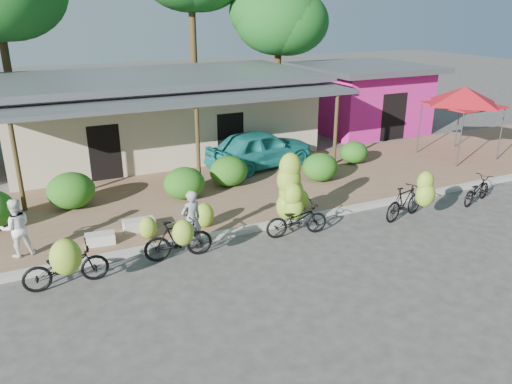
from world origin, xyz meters
TOP-DOWN VIEW (x-y plane):
  - ground at (0.00, 0.00)m, footprint 100.00×100.00m
  - sidewalk at (0.00, 5.00)m, footprint 60.00×6.00m
  - curb at (0.00, 2.00)m, footprint 60.00×0.25m
  - shop_main at (0.00, 10.93)m, footprint 13.00×8.50m
  - shop_pink at (10.50, 10.99)m, footprint 6.00×6.00m
  - tree_near_right at (7.31, 14.61)m, footprint 4.83×4.68m
  - hedge_1 at (-4.25, 5.72)m, footprint 1.43×1.29m
  - hedge_2 at (-0.89, 4.98)m, footprint 1.33×1.19m
  - hedge_3 at (0.88, 5.53)m, footprint 1.33×1.19m
  - hedge_4 at (3.99, 4.60)m, footprint 1.28×1.15m
  - hedge_5 at (6.34, 5.84)m, footprint 1.12×1.01m
  - red_canopy at (10.79, 4.84)m, footprint 3.50×3.50m
  - bike_far_left at (-4.89, 1.02)m, footprint 1.86×1.26m
  - bike_left at (-2.23, 1.24)m, footprint 1.76×1.18m
  - bike_center at (1.13, 1.53)m, footprint 1.84×1.26m
  - bike_right at (4.61, 0.72)m, footprint 1.77×1.32m
  - bike_far_right at (7.53, 0.87)m, footprint 1.74×1.05m
  - loose_banana_a at (-2.69, 2.57)m, footprint 0.48×0.41m
  - loose_banana_b at (-1.08, 2.62)m, footprint 0.56×0.48m
  - loose_banana_c at (2.02, 2.57)m, footprint 0.50×0.42m
  - sack_near at (-2.79, 3.20)m, footprint 0.86×0.42m
  - sack_far at (-3.91, 2.77)m, footprint 0.79×0.47m
  - vendor at (-1.75, 1.70)m, footprint 0.67×0.53m
  - bystander at (-5.81, 2.97)m, footprint 0.78×0.64m
  - teal_van at (2.79, 7.00)m, footprint 4.56×2.56m

SIDE VIEW (x-z plane):
  - ground at x=0.00m, z-range 0.00..0.00m
  - sidewalk at x=0.00m, z-range 0.00..0.12m
  - curb at x=0.00m, z-range 0.00..0.15m
  - sack_far at x=-3.91m, z-range 0.12..0.40m
  - sack_near at x=-2.79m, z-range 0.12..0.42m
  - loose_banana_a at x=-2.69m, z-range 0.12..0.72m
  - loose_banana_c at x=2.02m, z-range 0.12..0.74m
  - bike_far_right at x=7.53m, z-range 0.00..0.86m
  - loose_banana_b at x=-1.08m, z-range 0.12..0.82m
  - hedge_5 at x=6.34m, z-range 0.12..0.99m
  - bike_left at x=-2.23m, z-range -0.07..1.24m
  - bike_far_left at x=-4.89m, z-range -0.12..1.32m
  - hedge_4 at x=3.99m, z-range 0.12..1.12m
  - hedge_2 at x=-0.89m, z-range 0.12..1.15m
  - hedge_3 at x=0.88m, z-range 0.12..1.16m
  - bike_right at x=4.61m, z-range -0.13..1.49m
  - hedge_1 at x=-4.25m, z-range 0.12..1.24m
  - vendor at x=-1.75m, z-range 0.00..1.61m
  - teal_van at x=2.79m, z-range 0.12..1.59m
  - bystander at x=-5.81m, z-range 0.12..1.61m
  - bike_center at x=1.13m, z-range -0.21..2.01m
  - shop_pink at x=10.50m, z-range 0.05..3.30m
  - shop_main at x=0.00m, z-range 0.05..3.40m
  - red_canopy at x=10.79m, z-range 1.18..4.04m
  - tree_near_right at x=7.31m, z-range 1.86..9.15m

